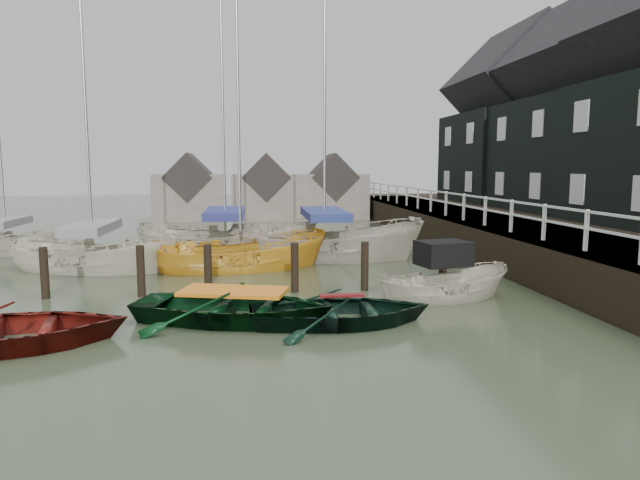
{
  "coord_description": "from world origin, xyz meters",
  "views": [
    {
      "loc": [
        0.02,
        -12.73,
        3.52
      ],
      "look_at": [
        1.98,
        3.56,
        1.4
      ],
      "focal_mm": 32.0,
      "sensor_mm": 36.0,
      "label": 1
    }
  ],
  "objects": [
    {
      "name": "mooring_pilings",
      "position": [
        -1.11,
        3.0,
        0.5
      ],
      "size": [
        13.72,
        0.22,
        1.8
      ],
      "color": "black",
      "rests_on": "ground"
    },
    {
      "name": "motorboat",
      "position": [
        5.09,
        1.64,
        0.12
      ],
      "size": [
        4.01,
        2.19,
        2.27
      ],
      "rotation": [
        0.0,
        0.0,
        1.78
      ],
      "color": "beige",
      "rests_on": "ground"
    },
    {
      "name": "far_sheds",
      "position": [
        0.83,
        26.0,
        1.86
      ],
      "size": [
        14.0,
        4.08,
        4.39
      ],
      "color": "#665B51",
      "rests_on": "ground"
    },
    {
      "name": "sailboat_a",
      "position": [
        -5.39,
        7.3,
        0.06
      ],
      "size": [
        6.76,
        4.3,
        11.69
      ],
      "rotation": [
        0.0,
        0.0,
        1.24
      ],
      "color": "beige",
      "rests_on": "ground"
    },
    {
      "name": "quay_houses",
      "position": [
        14.99,
        8.66,
        5.68
      ],
      "size": [
        6.52,
        28.14,
        10.01
      ],
      "color": "black",
      "rests_on": "ground"
    },
    {
      "name": "sailboat_e",
      "position": [
        -9.92,
        11.62,
        0.07
      ],
      "size": [
        5.79,
        4.05,
        10.28
      ],
      "rotation": [
        0.0,
        0.0,
        1.16
      ],
      "color": "beige",
      "rests_on": "ground"
    },
    {
      "name": "pier",
      "position": [
        9.48,
        10.0,
        0.71
      ],
      "size": [
        3.04,
        32.0,
        2.7
      ],
      "color": "black",
      "rests_on": "ground"
    },
    {
      "name": "rowboat_green",
      "position": [
        -0.42,
        0.13,
        0.0
      ],
      "size": [
        5.28,
        4.36,
        0.95
      ],
      "primitive_type": "imported",
      "rotation": [
        0.0,
        0.0,
        1.31
      ],
      "color": "black",
      "rests_on": "ground"
    },
    {
      "name": "sailboat_b",
      "position": [
        -1.02,
        9.91,
        0.06
      ],
      "size": [
        7.89,
        4.72,
        12.97
      ],
      "rotation": [
        0.0,
        0.0,
        1.29
      ],
      "color": "beige",
      "rests_on": "ground"
    },
    {
      "name": "rowboat_red",
      "position": [
        -4.8,
        -1.26,
        0.0
      ],
      "size": [
        5.1,
        4.06,
        0.95
      ],
      "primitive_type": "imported",
      "rotation": [
        0.0,
        0.0,
        1.76
      ],
      "color": "#52110B",
      "rests_on": "ground"
    },
    {
      "name": "rowboat_dkgreen",
      "position": [
        2.0,
        -0.37,
        0.0
      ],
      "size": [
        4.2,
        3.05,
        0.85
      ],
      "primitive_type": "imported",
      "rotation": [
        0.0,
        0.0,
        1.6
      ],
      "color": "black",
      "rests_on": "ground"
    },
    {
      "name": "sailboat_c",
      "position": [
        -0.37,
        6.92,
        0.01
      ],
      "size": [
        6.44,
        3.27,
        10.44
      ],
      "rotation": [
        0.0,
        0.0,
        1.73
      ],
      "color": "gold",
      "rests_on": "ground"
    },
    {
      "name": "land_strip",
      "position": [
        15.0,
        10.0,
        0.0
      ],
      "size": [
        14.0,
        38.0,
        1.5
      ],
      "primitive_type": "cube",
      "color": "black",
      "rests_on": "ground"
    },
    {
      "name": "sailboat_d",
      "position": [
        2.79,
        8.81,
        0.06
      ],
      "size": [
        7.95,
        4.25,
        13.58
      ],
      "rotation": [
        0.0,
        0.0,
        1.38
      ],
      "color": "#BAB09E",
      "rests_on": "ground"
    },
    {
      "name": "ground",
      "position": [
        0.0,
        0.0,
        0.0
      ],
      "size": [
        120.0,
        120.0,
        0.0
      ],
      "primitive_type": "plane",
      "color": "#343D27",
      "rests_on": "ground"
    }
  ]
}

